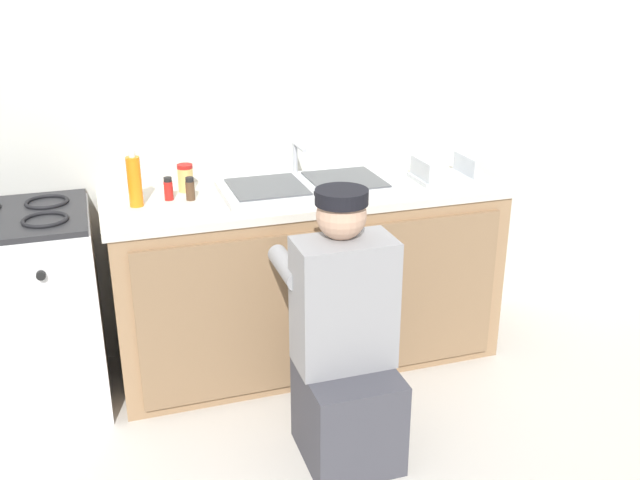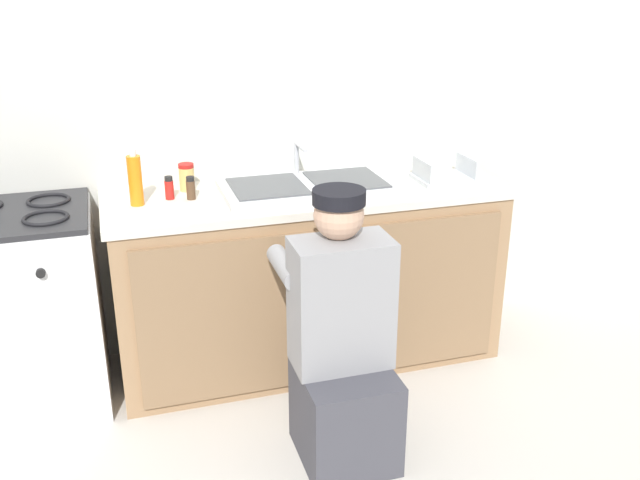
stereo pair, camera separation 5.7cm
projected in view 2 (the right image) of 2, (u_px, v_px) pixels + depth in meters
The scene contains 12 objects.
ground_plane at pixel (326, 386), 3.39m from camera, with size 12.00×12.00×0.00m, color beige.
back_wall at pixel (287, 99), 3.51m from camera, with size 6.00×0.10×2.50m, color silver.
counter_cabinet at pixel (309, 280), 3.49m from camera, with size 1.84×0.62×0.85m.
countertop at pixel (308, 194), 3.34m from camera, with size 1.88×0.62×0.04m, color beige.
sink_double_basin at pixel (307, 186), 3.32m from camera, with size 0.80×0.44×0.19m.
stove_range at pixel (28, 309), 3.14m from camera, with size 0.61×0.62×0.92m.
plumber_person at pixel (342, 351), 2.78m from camera, with size 0.42×0.61×1.10m.
spice_bottle_red at pixel (169, 188), 3.18m from camera, with size 0.04×0.04×0.10m.
condiment_jar at pixel (187, 177), 3.30m from camera, with size 0.07×0.07×0.13m.
dish_rack_tray at pixel (444, 176), 3.47m from camera, with size 0.28×0.22×0.11m.
spice_bottle_pepper at pixel (191, 188), 3.18m from camera, with size 0.04×0.04×0.10m.
soap_bottle_orange at pixel (135, 180), 3.08m from camera, with size 0.06×0.06×0.25m.
Camera 2 is at (-0.88, -2.76, 1.88)m, focal length 40.00 mm.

